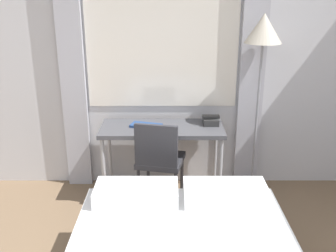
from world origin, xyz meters
The scene contains 6 objects.
wall_back_with_window centered at (-0.02, 3.11, 1.35)m, with size 5.35×0.13×2.70m.
desk centered at (-0.12, 2.79, 0.66)m, with size 1.17×0.49×0.73m.
desk_chair centered at (-0.15, 2.53, 0.52)m, with size 0.47×0.47×0.88m.
standing_lamp centered at (0.78, 2.83, 1.52)m, with size 0.33×0.33×1.77m.
telephone centered at (0.35, 2.87, 0.77)m, with size 0.17×0.18×0.09m.
book centered at (-0.28, 2.79, 0.74)m, with size 0.32×0.22×0.02m.
Camera 1 is at (-0.07, -0.73, 1.99)m, focal length 42.00 mm.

